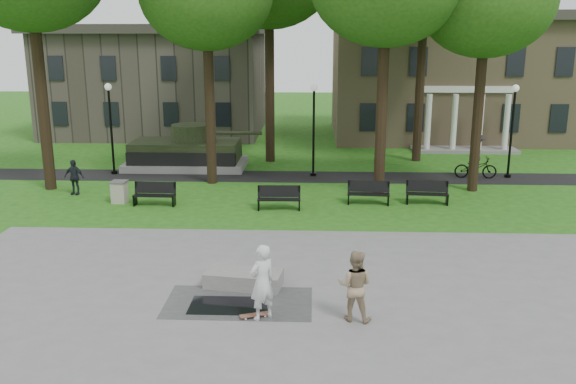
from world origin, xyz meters
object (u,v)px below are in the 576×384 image
Objects in this scene: friend_watching at (355,286)px; cyclist at (476,160)px; skateboarder at (262,282)px; trash_bin at (119,192)px; park_bench_0 at (155,193)px; concrete_block at (244,279)px.

cyclist is (7.21, 16.36, -0.02)m from friend_watching.
friend_watching is at bearing 142.18° from skateboarder.
skateboarder reaches higher than trash_bin.
park_bench_0 is 1.89× the size of trash_bin.
trash_bin is (-6.46, 8.95, 0.24)m from concrete_block.
park_bench_0 is 1.69m from trash_bin.
cyclist is 17.58m from trash_bin.
concrete_block is 2.29× the size of trash_bin.
skateboarder is at bearing -71.08° from concrete_block.
friend_watching is (2.35, 0.05, -0.07)m from skateboarder.
friend_watching reaches higher than concrete_block.
trash_bin is at bearing 125.80° from concrete_block.
friend_watching is (3.07, -2.03, 0.71)m from concrete_block.
skateboarder is 1.11× the size of park_bench_0.
skateboarder is at bearing 14.62° from friend_watching.
concrete_block is at bearing -54.20° from trash_bin.
friend_watching is at bearing -49.08° from trash_bin.
park_bench_0 is (-4.81, 8.58, 0.28)m from concrete_block.
concrete_block is 1.21× the size of park_bench_0.
cyclist reaches higher than trash_bin.
cyclist is 1.26× the size of park_bench_0.
friend_watching reaches higher than park_bench_0.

